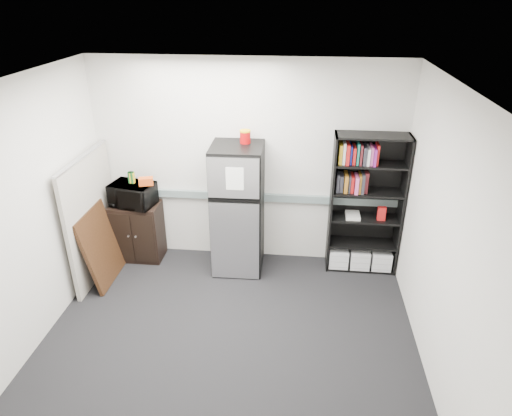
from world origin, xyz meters
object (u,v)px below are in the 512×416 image
at_px(bookshelf, 365,206).
at_px(cabinet, 138,231).
at_px(microwave, 133,195).
at_px(cubicle_partition, 92,217).
at_px(refrigerator, 238,209).

distance_m(bookshelf, cabinet, 3.07).
distance_m(cabinet, microwave, 0.56).
height_order(bookshelf, cubicle_partition, bookshelf).
bearing_deg(refrigerator, bookshelf, 4.14).
bearing_deg(cabinet, microwave, -90.00).
height_order(cubicle_partition, cabinet, cubicle_partition).
relative_size(cubicle_partition, refrigerator, 0.95).
xyz_separation_m(microwave, refrigerator, (1.40, -0.06, -0.12)).
bearing_deg(bookshelf, refrigerator, -174.91).
relative_size(cabinet, microwave, 1.46).
distance_m(cubicle_partition, cabinet, 0.71).
bearing_deg(microwave, cubicle_partition, -123.84).
bearing_deg(refrigerator, cubicle_partition, -170.27).
bearing_deg(cubicle_partition, microwave, 45.19).
xyz_separation_m(cabinet, refrigerator, (1.40, -0.08, 0.44)).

